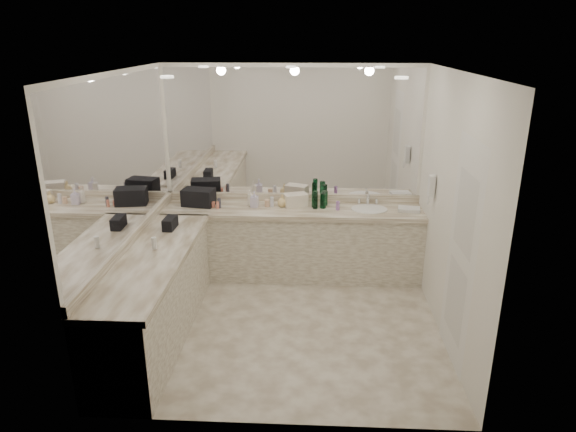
# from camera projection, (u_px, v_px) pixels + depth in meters

# --- Properties ---
(floor) EXTENTS (3.20, 3.20, 0.00)m
(floor) POSITION_uv_depth(u_px,v_px,m) (287.00, 324.00, 5.47)
(floor) COLOR beige
(floor) RESTS_ON ground
(ceiling) EXTENTS (3.20, 3.20, 0.00)m
(ceiling) POSITION_uv_depth(u_px,v_px,m) (286.00, 71.00, 4.61)
(ceiling) COLOR white
(ceiling) RESTS_ON floor
(wall_back) EXTENTS (3.20, 0.02, 2.60)m
(wall_back) POSITION_uv_depth(u_px,v_px,m) (293.00, 170.00, 6.45)
(wall_back) COLOR white
(wall_back) RESTS_ON floor
(wall_left) EXTENTS (0.02, 3.00, 2.60)m
(wall_left) POSITION_uv_depth(u_px,v_px,m) (126.00, 206.00, 5.12)
(wall_left) COLOR white
(wall_left) RESTS_ON floor
(wall_right) EXTENTS (0.02, 3.00, 2.60)m
(wall_right) POSITION_uv_depth(u_px,v_px,m) (451.00, 211.00, 4.96)
(wall_right) COLOR white
(wall_right) RESTS_ON floor
(vanity_back_base) EXTENTS (3.20, 0.60, 0.84)m
(vanity_back_base) POSITION_uv_depth(u_px,v_px,m) (292.00, 244.00, 6.46)
(vanity_back_base) COLOR silver
(vanity_back_base) RESTS_ON floor
(vanity_back_top) EXTENTS (3.20, 0.64, 0.06)m
(vanity_back_top) POSITION_uv_depth(u_px,v_px,m) (292.00, 211.00, 6.30)
(vanity_back_top) COLOR beige
(vanity_back_top) RESTS_ON vanity_back_base
(vanity_left_base) EXTENTS (0.60, 2.40, 0.84)m
(vanity_left_base) POSITION_uv_depth(u_px,v_px,m) (155.00, 299.00, 5.11)
(vanity_left_base) COLOR silver
(vanity_left_base) RESTS_ON floor
(vanity_left_top) EXTENTS (0.64, 2.42, 0.06)m
(vanity_left_top) POSITION_uv_depth(u_px,v_px,m) (152.00, 258.00, 4.96)
(vanity_left_top) COLOR beige
(vanity_left_top) RESTS_ON vanity_left_base
(backsplash_back) EXTENTS (3.20, 0.04, 0.10)m
(backsplash_back) POSITION_uv_depth(u_px,v_px,m) (293.00, 197.00, 6.55)
(backsplash_back) COLOR beige
(backsplash_back) RESTS_ON vanity_back_top
(backsplash_left) EXTENTS (0.04, 3.00, 0.10)m
(backsplash_left) POSITION_uv_depth(u_px,v_px,m) (132.00, 238.00, 5.23)
(backsplash_left) COLOR beige
(backsplash_left) RESTS_ON vanity_left_top
(mirror_back) EXTENTS (3.12, 0.01, 1.55)m
(mirror_back) POSITION_uv_depth(u_px,v_px,m) (293.00, 133.00, 6.28)
(mirror_back) COLOR white
(mirror_back) RESTS_ON wall_back
(mirror_left) EXTENTS (0.01, 2.92, 1.55)m
(mirror_left) POSITION_uv_depth(u_px,v_px,m) (123.00, 159.00, 4.96)
(mirror_left) COLOR white
(mirror_left) RESTS_ON wall_left
(sink) EXTENTS (0.44, 0.44, 0.03)m
(sink) POSITION_uv_depth(u_px,v_px,m) (369.00, 210.00, 6.26)
(sink) COLOR white
(sink) RESTS_ON vanity_back_top
(faucet) EXTENTS (0.24, 0.16, 0.14)m
(faucet) POSITION_uv_depth(u_px,v_px,m) (368.00, 199.00, 6.43)
(faucet) COLOR silver
(faucet) RESTS_ON vanity_back_top
(wall_phone) EXTENTS (0.06, 0.10, 0.24)m
(wall_phone) POSITION_uv_depth(u_px,v_px,m) (432.00, 186.00, 5.61)
(wall_phone) COLOR white
(wall_phone) RESTS_ON wall_right
(door) EXTENTS (0.02, 0.82, 2.10)m
(door) POSITION_uv_depth(u_px,v_px,m) (461.00, 255.00, 4.58)
(door) COLOR white
(door) RESTS_ON wall_right
(black_toiletry_bag) EXTENTS (0.42, 0.30, 0.22)m
(black_toiletry_bag) POSITION_uv_depth(u_px,v_px,m) (199.00, 197.00, 6.37)
(black_toiletry_bag) COLOR black
(black_toiletry_bag) RESTS_ON vanity_back_top
(black_bag_spill) EXTENTS (0.12, 0.25, 0.13)m
(black_bag_spill) POSITION_uv_depth(u_px,v_px,m) (170.00, 223.00, 5.61)
(black_bag_spill) COLOR black
(black_bag_spill) RESTS_ON vanity_left_top
(cream_cosmetic_case) EXTENTS (0.32, 0.25, 0.16)m
(cream_cosmetic_case) POSITION_uv_depth(u_px,v_px,m) (296.00, 200.00, 6.36)
(cream_cosmetic_case) COLOR silver
(cream_cosmetic_case) RESTS_ON vanity_back_top
(hand_towel) EXTENTS (0.28, 0.21, 0.04)m
(hand_towel) POSITION_uv_depth(u_px,v_px,m) (409.00, 209.00, 6.19)
(hand_towel) COLOR white
(hand_towel) RESTS_ON vanity_back_top
(lotion_left) EXTENTS (0.05, 0.05, 0.12)m
(lotion_left) POSITION_uv_depth(u_px,v_px,m) (154.00, 244.00, 5.06)
(lotion_left) COLOR white
(lotion_left) RESTS_ON vanity_left_top
(soap_bottle_a) EXTENTS (0.09, 0.09, 0.20)m
(soap_bottle_a) POSITION_uv_depth(u_px,v_px,m) (250.00, 198.00, 6.38)
(soap_bottle_a) COLOR white
(soap_bottle_a) RESTS_ON vanity_back_top
(soap_bottle_b) EXTENTS (0.10, 0.10, 0.20)m
(soap_bottle_b) POSITION_uv_depth(u_px,v_px,m) (254.00, 199.00, 6.31)
(soap_bottle_b) COLOR silver
(soap_bottle_b) RESTS_ON vanity_back_top
(soap_bottle_c) EXTENTS (0.14, 0.14, 0.16)m
(soap_bottle_c) POSITION_uv_depth(u_px,v_px,m) (282.00, 201.00, 6.33)
(soap_bottle_c) COLOR #E7C781
(soap_bottle_c) RESTS_ON vanity_back_top
(green_bottle_0) EXTENTS (0.07, 0.07, 0.19)m
(green_bottle_0) POSITION_uv_depth(u_px,v_px,m) (323.00, 200.00, 6.28)
(green_bottle_0) COLOR #12542E
(green_bottle_0) RESTS_ON vanity_back_top
(green_bottle_1) EXTENTS (0.06, 0.06, 0.22)m
(green_bottle_1) POSITION_uv_depth(u_px,v_px,m) (315.00, 200.00, 6.25)
(green_bottle_1) COLOR #12542E
(green_bottle_1) RESTS_ON vanity_back_top
(green_bottle_2) EXTENTS (0.07, 0.07, 0.18)m
(green_bottle_2) POSITION_uv_depth(u_px,v_px,m) (325.00, 198.00, 6.39)
(green_bottle_2) COLOR #12542E
(green_bottle_2) RESTS_ON vanity_back_top
(green_bottle_3) EXTENTS (0.06, 0.06, 0.18)m
(green_bottle_3) POSITION_uv_depth(u_px,v_px,m) (314.00, 200.00, 6.32)
(green_bottle_3) COLOR #12542E
(green_bottle_3) RESTS_ON vanity_back_top
(amenity_bottle_0) EXTENTS (0.06, 0.06, 0.07)m
(amenity_bottle_0) POSITION_uv_depth(u_px,v_px,m) (203.00, 202.00, 6.43)
(amenity_bottle_0) COLOR #3F3F4C
(amenity_bottle_0) RESTS_ON vanity_back_top
(amenity_bottle_1) EXTENTS (0.04, 0.04, 0.12)m
(amenity_bottle_1) POSITION_uv_depth(u_px,v_px,m) (219.00, 203.00, 6.29)
(amenity_bottle_1) COLOR #3F3F4C
(amenity_bottle_1) RESTS_ON vanity_back_top
(amenity_bottle_2) EXTENTS (0.05, 0.05, 0.07)m
(amenity_bottle_2) POSITION_uv_depth(u_px,v_px,m) (213.00, 204.00, 6.32)
(amenity_bottle_2) COLOR #E57F66
(amenity_bottle_2) RESTS_ON vanity_back_top
(amenity_bottle_3) EXTENTS (0.04, 0.04, 0.11)m
(amenity_bottle_3) POSITION_uv_depth(u_px,v_px,m) (338.00, 206.00, 6.22)
(amenity_bottle_3) COLOR #9966B2
(amenity_bottle_3) RESTS_ON vanity_back_top
(amenity_bottle_4) EXTENTS (0.06, 0.06, 0.09)m
(amenity_bottle_4) POSITION_uv_depth(u_px,v_px,m) (211.00, 201.00, 6.45)
(amenity_bottle_4) COLOR silver
(amenity_bottle_4) RESTS_ON vanity_back_top
(amenity_bottle_5) EXTENTS (0.05, 0.05, 0.13)m
(amenity_bottle_5) POSITION_uv_depth(u_px,v_px,m) (272.00, 202.00, 6.33)
(amenity_bottle_5) COLOR silver
(amenity_bottle_5) RESTS_ON vanity_back_top
(amenity_bottle_6) EXTENTS (0.04, 0.04, 0.09)m
(amenity_bottle_6) POSITION_uv_depth(u_px,v_px,m) (218.00, 205.00, 6.27)
(amenity_bottle_6) COLOR #E57F66
(amenity_bottle_6) RESTS_ON vanity_back_top
(amenity_bottle_7) EXTENTS (0.06, 0.06, 0.09)m
(amenity_bottle_7) POSITION_uv_depth(u_px,v_px,m) (267.00, 203.00, 6.35)
(amenity_bottle_7) COLOR #E0B28C
(amenity_bottle_7) RESTS_ON vanity_back_top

